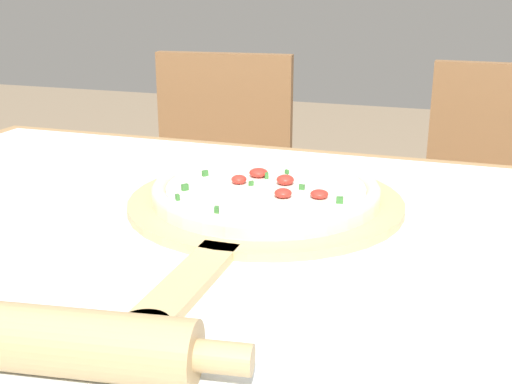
{
  "coord_description": "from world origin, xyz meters",
  "views": [
    {
      "loc": [
        0.26,
        -0.72,
        1.06
      ],
      "look_at": [
        -0.0,
        0.08,
        0.79
      ],
      "focal_mm": 45.0,
      "sensor_mm": 36.0,
      "label": 1
    }
  ],
  "objects_px": {
    "pizza_peel": "(258,206)",
    "chair_left": "(217,194)",
    "chair_right": "(499,224)",
    "pizza": "(263,189)"
  },
  "relations": [
    {
      "from": "pizza_peel",
      "to": "chair_left",
      "type": "xyz_separation_m",
      "value": [
        -0.37,
        0.75,
        -0.26
      ]
    },
    {
      "from": "chair_left",
      "to": "chair_right",
      "type": "bearing_deg",
      "value": -5.43
    },
    {
      "from": "pizza_peel",
      "to": "pizza",
      "type": "xyz_separation_m",
      "value": [
        0.0,
        0.02,
        0.02
      ]
    },
    {
      "from": "pizza",
      "to": "chair_left",
      "type": "height_order",
      "value": "chair_left"
    },
    {
      "from": "pizza_peel",
      "to": "chair_left",
      "type": "distance_m",
      "value": 0.87
    },
    {
      "from": "pizza_peel",
      "to": "chair_right",
      "type": "height_order",
      "value": "chair_right"
    },
    {
      "from": "pizza_peel",
      "to": "chair_right",
      "type": "bearing_deg",
      "value": 63.76
    },
    {
      "from": "pizza",
      "to": "pizza_peel",
      "type": "bearing_deg",
      "value": -90.52
    },
    {
      "from": "pizza_peel",
      "to": "chair_right",
      "type": "distance_m",
      "value": 0.87
    },
    {
      "from": "pizza_peel",
      "to": "chair_left",
      "type": "bearing_deg",
      "value": 116.06
    }
  ]
}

